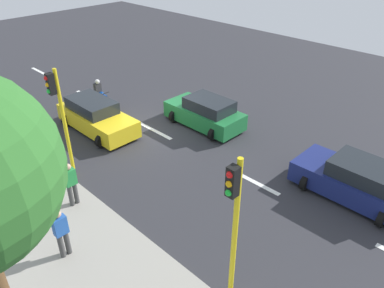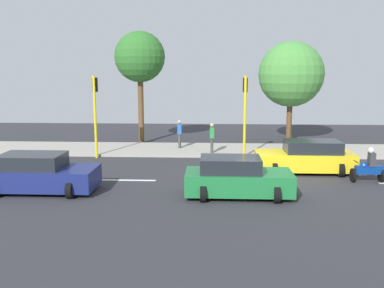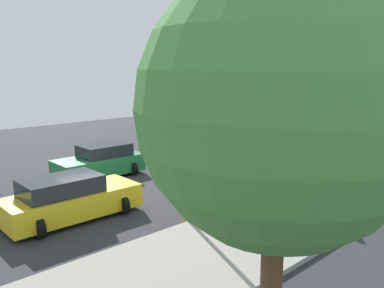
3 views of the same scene
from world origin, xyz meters
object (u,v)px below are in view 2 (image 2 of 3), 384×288
(car_dark_blue, at_px, (39,174))
(traffic_light_midblock, at_px, (245,105))
(car_green, at_px, (237,178))
(pedestrian_near_signal, at_px, (212,137))
(motorcycle, at_px, (368,168))
(traffic_light_corner, at_px, (95,105))
(street_tree_center, at_px, (140,58))
(pedestrian_by_tree, at_px, (180,133))
(street_tree_north, at_px, (291,74))
(car_yellow_cab, at_px, (306,158))

(car_dark_blue, bearing_deg, traffic_light_midblock, -52.07)
(car_green, bearing_deg, pedestrian_near_signal, 6.87)
(motorcycle, relative_size, pedestrian_near_signal, 0.91)
(car_dark_blue, relative_size, traffic_light_corner, 0.96)
(car_green, xyz_separation_m, motorcycle, (2.32, -5.77, -0.07))
(traffic_light_midblock, height_order, street_tree_center, street_tree_center)
(street_tree_center, bearing_deg, pedestrian_by_tree, -130.97)
(street_tree_north, bearing_deg, car_yellow_cab, 175.10)
(traffic_light_corner, distance_m, street_tree_north, 13.04)
(traffic_light_midblock, bearing_deg, car_green, 173.43)
(traffic_light_midblock, bearing_deg, car_dark_blue, 127.93)
(car_green, height_order, traffic_light_corner, traffic_light_corner)
(car_yellow_cab, distance_m, car_green, 5.32)
(car_green, distance_m, pedestrian_near_signal, 7.93)
(pedestrian_near_signal, xyz_separation_m, traffic_light_corner, (-0.89, 6.37, 1.87))
(car_green, relative_size, street_tree_north, 0.61)
(car_yellow_cab, height_order, traffic_light_corner, traffic_light_corner)
(car_yellow_cab, xyz_separation_m, traffic_light_midblock, (2.96, 2.69, 2.22))
(traffic_light_midblock, height_order, street_tree_north, street_tree_north)
(motorcycle, bearing_deg, traffic_light_corner, 70.40)
(car_green, bearing_deg, street_tree_center, 25.69)
(car_green, distance_m, traffic_light_midblock, 7.36)
(traffic_light_midblock, xyz_separation_m, street_tree_center, (4.67, 6.41, 2.64))
(car_dark_blue, relative_size, pedestrian_near_signal, 2.56)
(car_dark_blue, bearing_deg, car_green, -92.08)
(car_green, height_order, pedestrian_by_tree, pedestrian_by_tree)
(car_yellow_cab, relative_size, traffic_light_midblock, 1.01)
(pedestrian_near_signal, relative_size, traffic_light_corner, 0.38)
(traffic_light_corner, bearing_deg, car_yellow_cab, -105.34)
(pedestrian_near_signal, height_order, street_tree_center, street_tree_center)
(street_tree_center, relative_size, street_tree_north, 1.09)
(car_dark_blue, bearing_deg, traffic_light_corner, -4.02)
(traffic_light_corner, bearing_deg, car_green, -133.64)
(car_green, height_order, pedestrian_near_signal, pedestrian_near_signal)
(street_tree_center, bearing_deg, street_tree_north, -83.36)
(car_dark_blue, bearing_deg, street_tree_north, -43.88)
(traffic_light_midblock, bearing_deg, motorcycle, -133.15)
(car_yellow_cab, relative_size, street_tree_center, 0.62)
(car_green, xyz_separation_m, car_dark_blue, (0.28, 7.78, 0.00))
(motorcycle, bearing_deg, street_tree_north, 8.29)
(car_green, xyz_separation_m, street_tree_center, (11.65, 5.60, 4.86))
(motorcycle, distance_m, pedestrian_near_signal, 8.73)
(pedestrian_by_tree, height_order, street_tree_north, street_tree_north)
(motorcycle, bearing_deg, street_tree_center, 50.64)
(pedestrian_by_tree, bearing_deg, traffic_light_corner, 117.67)
(car_green, height_order, traffic_light_midblock, traffic_light_midblock)
(street_tree_north, bearing_deg, car_green, 161.64)
(street_tree_north, bearing_deg, street_tree_center, 96.64)
(motorcycle, relative_size, traffic_light_midblock, 0.34)
(street_tree_center, bearing_deg, pedestrian_near_signal, -129.09)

